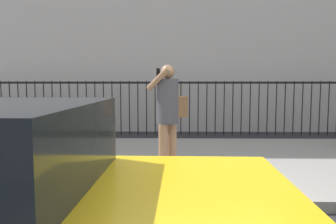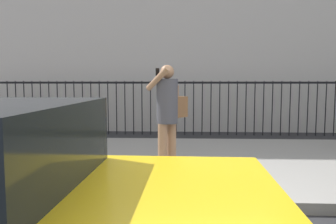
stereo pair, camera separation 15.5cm
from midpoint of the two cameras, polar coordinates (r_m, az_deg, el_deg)
ground_plane at (r=4.20m, az=4.70°, el=-16.97°), size 60.00×60.00×0.00m
sidewalk at (r=6.26m, az=3.40°, el=-8.69°), size 28.00×4.40×0.15m
iron_fence at (r=9.79m, az=2.53°, el=1.97°), size 12.03×0.04×1.60m
pedestrian_on_phone at (r=5.28m, az=-0.70°, el=0.39°), size 0.68×0.69×1.70m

